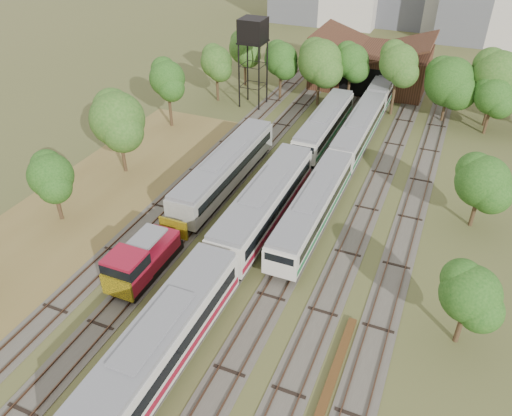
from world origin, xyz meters
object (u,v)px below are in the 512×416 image
at_px(water_tower, 253,33).
at_px(railcar_green_set, 359,130).
at_px(railcar_red_set, 220,264).
at_px(shunter_locomotive, 141,261).

bearing_deg(water_tower, railcar_green_set, -21.73).
distance_m(railcar_red_set, shunter_locomotive, 6.22).
bearing_deg(railcar_green_set, railcar_red_set, -98.19).
xyz_separation_m(railcar_red_set, water_tower, (-11.93, 34.14, 7.48)).
bearing_deg(shunter_locomotive, railcar_green_set, 71.20).
bearing_deg(shunter_locomotive, railcar_red_set, 14.72).
xyz_separation_m(railcar_red_set, shunter_locomotive, (-6.00, -1.58, -0.46)).
bearing_deg(railcar_red_set, railcar_green_set, 81.81).
xyz_separation_m(railcar_red_set, railcar_green_set, (4.00, 27.80, -0.30)).
xyz_separation_m(shunter_locomotive, water_tower, (-5.93, 35.72, 7.94)).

